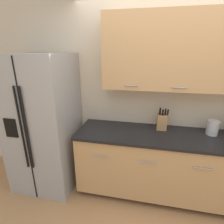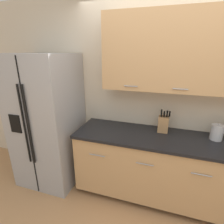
# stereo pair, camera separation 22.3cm
# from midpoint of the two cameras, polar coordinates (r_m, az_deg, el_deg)

# --- Properties ---
(wall_back) EXTENTS (10.00, 0.39, 2.60)m
(wall_back) POSITION_cam_midpoint_polar(r_m,az_deg,el_deg) (2.38, 16.25, 7.92)
(wall_back) COLOR beige
(wall_back) RESTS_ON ground_plane
(counter_unit) EXTENTS (2.44, 0.64, 0.91)m
(counter_unit) POSITION_cam_midpoint_polar(r_m,az_deg,el_deg) (2.51, 15.74, -16.54)
(counter_unit) COLOR black
(counter_unit) RESTS_ON ground_plane
(refrigerator) EXTENTS (0.83, 0.79, 1.88)m
(refrigerator) POSITION_cam_midpoint_polar(r_m,az_deg,el_deg) (2.65, -23.58, -3.71)
(refrigerator) COLOR #9E9EA0
(refrigerator) RESTS_ON ground_plane
(knife_block) EXTENTS (0.14, 0.11, 0.30)m
(knife_block) POSITION_cam_midpoint_polar(r_m,az_deg,el_deg) (2.36, 13.42, -3.08)
(knife_block) COLOR #A87A4C
(knife_block) RESTS_ON counter_unit
(steel_canister) EXTENTS (0.14, 0.14, 0.20)m
(steel_canister) POSITION_cam_midpoint_polar(r_m,az_deg,el_deg) (2.45, 27.79, -4.59)
(steel_canister) COLOR #B7B7BA
(steel_canister) RESTS_ON counter_unit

